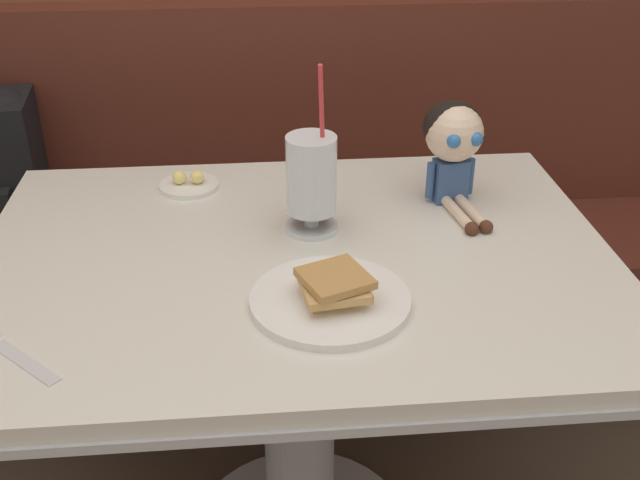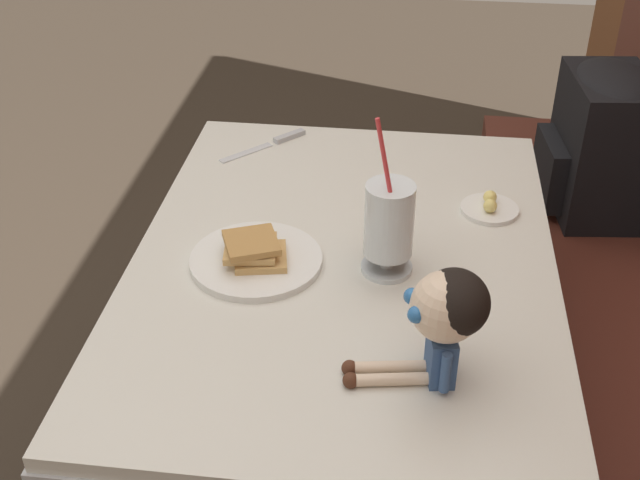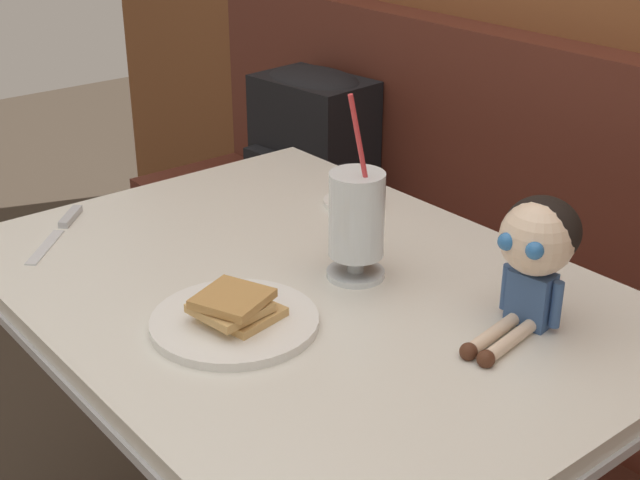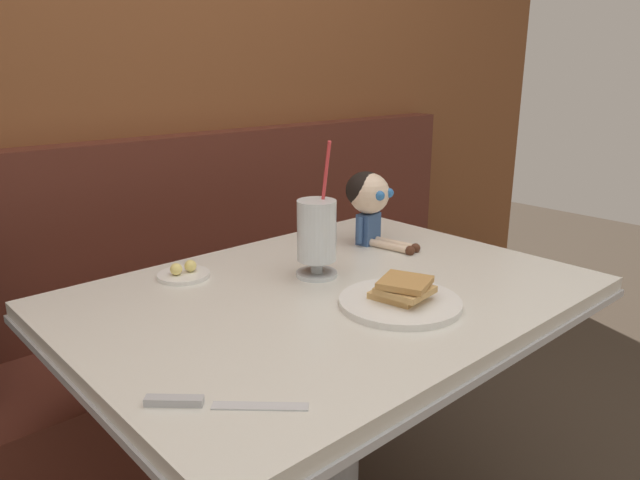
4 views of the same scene
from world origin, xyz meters
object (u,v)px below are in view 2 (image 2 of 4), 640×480
toast_plate (256,257)px  seated_doll (446,313)px  butter_knife (276,141)px  backpack (599,139)px  butter_saucer (490,207)px  milkshake_glass (389,225)px

toast_plate → seated_doll: bearing=52.1°
seated_doll → butter_knife: bearing=-153.1°
seated_doll → backpack: seated_doll is taller
toast_plate → butter_knife: (-0.50, -0.05, -0.01)m
butter_saucer → butter_knife: size_ratio=0.66×
milkshake_glass → backpack: (-0.77, 0.52, -0.18)m
milkshake_glass → seated_doll: milkshake_glass is taller
seated_doll → butter_saucer: bearing=168.7°
butter_saucer → seated_doll: seated_doll is taller
milkshake_glass → butter_saucer: (-0.23, 0.20, -0.09)m
toast_plate → milkshake_glass: bearing=92.5°
seated_doll → toast_plate: bearing=-127.9°
butter_saucer → backpack: (-0.53, 0.32, -0.09)m
butter_saucer → milkshake_glass: bearing=-40.6°
butter_knife → butter_saucer: bearing=62.5°
toast_plate → butter_saucer: (-0.24, 0.45, -0.01)m
seated_doll → backpack: size_ratio=0.56×
seated_doll → backpack: (-1.05, 0.42, -0.21)m
toast_plate → milkshake_glass: size_ratio=0.80×
butter_saucer → butter_knife: butter_saucer is taller
toast_plate → backpack: (-0.78, 0.76, -0.10)m
backpack → butter_saucer: bearing=-30.9°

